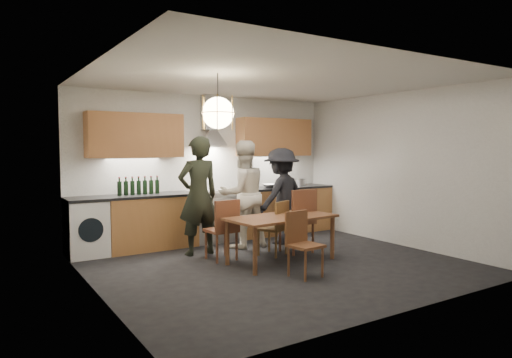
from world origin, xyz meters
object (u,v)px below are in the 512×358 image
stock_pot (301,182)px  wine_bottles (139,186)px  chair_front (301,239)px  person_right (282,196)px  chair_back_left (224,226)px  person_left (198,196)px  mixing_bowl (271,186)px  person_mid (243,194)px  dining_table (281,221)px

stock_pot → wine_bottles: 3.27m
wine_bottles → chair_front: bearing=-63.8°
person_right → wine_bottles: person_right is taller
chair_back_left → person_left: (-0.14, 0.56, 0.40)m
chair_back_left → person_left: 0.71m
mixing_bowl → wine_bottles: bearing=177.2°
person_mid → person_right: 0.74m
stock_pot → chair_front: bearing=-127.8°
chair_front → person_left: size_ratio=0.46×
dining_table → mixing_bowl: 2.08m
dining_table → stock_pot: size_ratio=8.76×
person_left → wine_bottles: (-0.67, 0.83, 0.13)m
chair_back_left → mixing_bowl: mixing_bowl is taller
chair_front → person_right: (0.96, 1.78, 0.35)m
person_mid → stock_pot: person_mid is taller
dining_table → person_mid: 1.18m
person_mid → wine_bottles: 1.70m
person_left → person_mid: 0.85m
person_right → stock_pot: 1.29m
chair_back_left → chair_front: bearing=109.1°
chair_front → person_right: size_ratio=0.51×
person_right → person_mid: bearing=-23.4°
mixing_bowl → person_left: bearing=-158.8°
stock_pot → mixing_bowl: bearing=-175.8°
person_left → person_right: bearing=178.4°
person_right → person_left: bearing=-17.2°
chair_back_left → chair_front: 1.31m
person_mid → mixing_bowl: 1.18m
mixing_bowl → chair_back_left: bearing=-143.0°
person_mid → wine_bottles: size_ratio=2.56×
mixing_bowl → stock_pot: stock_pot is taller
person_left → stock_pot: size_ratio=9.74×
chair_front → wine_bottles: wine_bottles is taller
person_mid → mixing_bowl: (0.99, 0.64, 0.05)m
person_right → chair_front: bearing=44.8°
dining_table → person_mid: size_ratio=0.93×
stock_pot → wine_bottles: (-3.27, 0.07, 0.08)m
chair_back_left → wine_bottles: bearing=-62.1°
person_right → stock_pot: size_ratio=8.78×
chair_back_left → stock_pot: stock_pot is taller
person_right → mixing_bowl: (0.26, 0.72, 0.11)m
stock_pot → wine_bottles: bearing=178.9°
chair_back_left → stock_pot: size_ratio=4.81×
person_left → mixing_bowl: bearing=-160.2°
wine_bottles → person_mid: bearing=-26.7°
person_right → stock_pot: person_right is taller
dining_table → chair_front: bearing=-109.9°
chair_front → person_left: bearing=102.8°
chair_back_left → person_left: person_left is taller
mixing_bowl → person_mid: bearing=-147.3°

